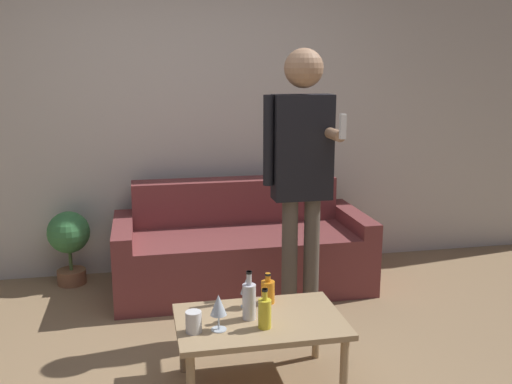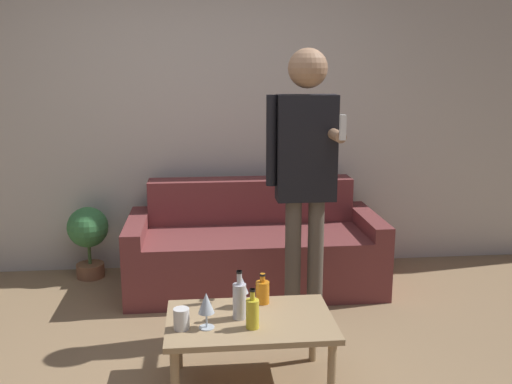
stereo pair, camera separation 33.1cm
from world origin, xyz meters
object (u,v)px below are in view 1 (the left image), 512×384
object	(u,v)px
couch	(241,249)
bottle_orange	(249,300)
person_standing_front	(302,163)
coffee_table	(260,327)

from	to	relation	value
couch	bottle_orange	world-z (taller)	couch
couch	person_standing_front	bearing A→B (deg)	-73.47
bottle_orange	coffee_table	bearing A→B (deg)	-13.32
couch	coffee_table	distance (m)	1.45
couch	person_standing_front	distance (m)	1.15
coffee_table	person_standing_front	bearing A→B (deg)	58.13
bottle_orange	person_standing_front	bearing A→B (deg)	54.26
couch	bottle_orange	size ratio (longest dim) A/B	7.32
coffee_table	bottle_orange	bearing A→B (deg)	166.68
bottle_orange	couch	bearing A→B (deg)	81.49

